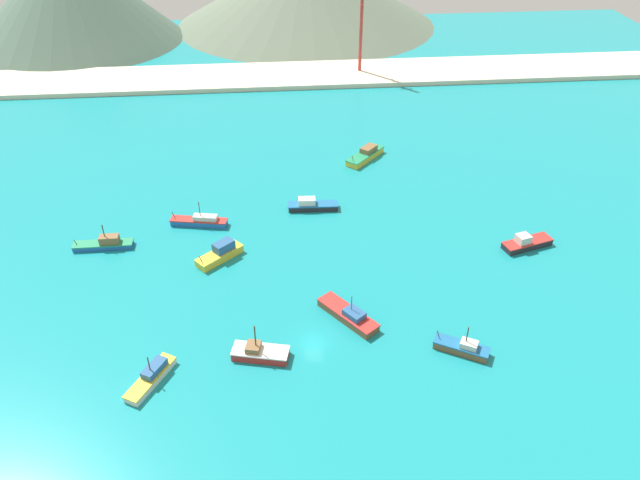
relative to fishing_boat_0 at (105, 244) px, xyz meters
name	(u,v)px	position (x,y,z in m)	size (l,w,h in m)	color
ground	(300,227)	(34.02, 3.55, -1.05)	(260.00, 280.00, 0.50)	teal
fishing_boat_0	(105,244)	(0.00, 0.00, 0.00)	(10.13, 2.39, 4.69)	#1E5BA8
fishing_boat_1	(349,315)	(39.63, -21.84, -0.01)	(8.69, 10.09, 4.69)	brown
fishing_boat_2	(260,352)	(26.43, -28.39, -0.01)	(8.26, 4.62, 5.66)	red
fishing_boat_3	(200,221)	(15.93, 5.60, 0.03)	(10.56, 4.01, 4.95)	#1E5BA8
fishing_boat_4	(462,347)	(54.49, -29.96, 0.00)	(7.77, 5.67, 4.72)	brown
fishing_boat_5	(526,243)	(72.58, -6.41, 0.06)	(9.39, 5.19, 2.66)	#232328
fishing_boat_6	(151,376)	(12.17, -31.41, -0.03)	(6.25, 8.64, 4.29)	silver
fishing_boat_7	(221,253)	(20.10, -4.97, 0.27)	(8.18, 7.60, 2.93)	gold
fishing_boat_8	(366,155)	(49.93, 28.85, 0.11)	(9.48, 9.97, 2.81)	gold
fishing_boat_9	(312,205)	(36.62, 9.29, 0.04)	(9.55, 2.87, 2.36)	#232328
beach_strip	(283,75)	(34.02, 80.49, -0.20)	(247.00, 20.17, 1.20)	beige
radio_tower	(361,17)	(56.13, 81.10, 15.22)	(3.14, 2.51, 31.41)	#B7332D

